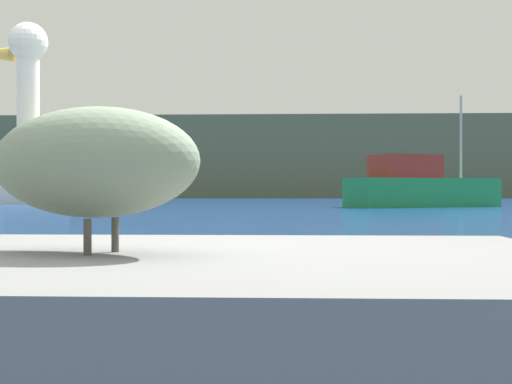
% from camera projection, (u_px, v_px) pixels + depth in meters
% --- Properties ---
extents(hillside_backdrop, '(140.00, 14.58, 8.29)m').
position_uv_depth(hillside_backdrop, '(286.00, 159.00, 80.97)').
color(hillside_backdrop, '#5B664C').
rests_on(hillside_backdrop, ground).
extents(pier_dock, '(3.73, 2.29, 0.63)m').
position_uv_depth(pier_dock, '(92.00, 335.00, 2.87)').
color(pier_dock, gray).
rests_on(pier_dock, ground).
extents(pelican, '(1.18, 0.81, 0.92)m').
position_uv_depth(pelican, '(89.00, 158.00, 2.87)').
color(pelican, gray).
rests_on(pelican, pier_dock).
extents(fishing_boat_green, '(7.91, 5.47, 5.54)m').
position_uv_depth(fishing_boat_green, '(419.00, 187.00, 36.27)').
color(fishing_boat_green, '#1E8C4C').
rests_on(fishing_boat_green, ground).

